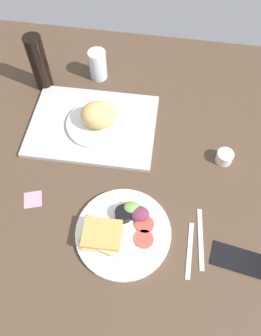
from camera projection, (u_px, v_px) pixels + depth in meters
The scene contains 11 objects.
ground_plane at pixel (123, 183), 108.49cm from camera, with size 190.00×150.00×3.00cm, color #4C3828.
serving_tray at pixel (93, 125), 118.12cm from camera, with size 45.00×33.00×1.60cm, color #B2B2AD.
bread_plate_near at pixel (98, 118), 113.94cm from camera, with size 21.83×21.83×9.89cm.
plate_with_salad at pixel (121, 230), 96.78cm from camera, with size 28.52×28.52×5.40cm.
drinking_glass at pixel (98, 65), 127.01cm from camera, with size 6.85×6.85×11.81cm, color silver.
soda_bottle at pixel (39, 63), 119.78cm from camera, with size 6.40×6.40×22.38cm, color black.
espresso_cup at pixel (224, 157), 109.69cm from camera, with size 5.60×5.60×4.00cm, color silver.
fork at pixel (190, 250), 95.16cm from camera, with size 17.00×1.40×0.50cm, color #B7B7BC.
knife at pixel (201, 238), 96.95cm from camera, with size 19.00×1.40×0.50cm, color #B7B7BC.
cell_phone at pixel (237, 259), 93.64cm from camera, with size 14.40×7.20×0.80cm, color black.
sticky_note at pixel (33, 199), 103.73cm from camera, with size 5.60×5.60×0.12cm, color pink.
Camera 1 is at (10.38, -50.42, 94.16)cm, focal length 34.95 mm.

